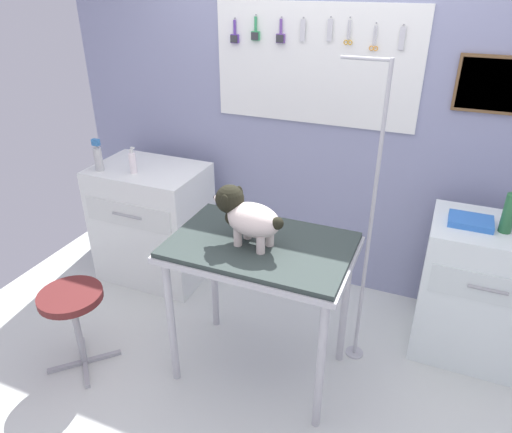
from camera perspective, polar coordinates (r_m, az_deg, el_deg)
ground at (r=2.93m, az=0.18°, el=-20.56°), size 4.40×4.00×0.04m
rear_wall_panel at (r=3.33m, az=8.81°, el=9.79°), size 4.00×0.11×2.30m
grooming_table at (r=2.54m, az=0.54°, el=-5.02°), size 0.98×0.65×0.89m
grooming_arm at (r=2.69m, az=13.38°, el=-2.55°), size 0.30×0.11×1.81m
dog at (r=2.41m, az=-1.19°, el=0.14°), size 0.42×0.24×0.30m
counter_left at (r=3.70m, az=-12.38°, el=-0.73°), size 0.80×0.58×0.90m
cabinet_right at (r=3.19m, az=25.50°, el=-8.19°), size 0.68×0.54×0.89m
stool at (r=2.97m, az=-21.40°, el=-10.09°), size 0.36×0.36×0.54m
conditioner_bottle at (r=3.42m, az=-14.73°, el=6.36°), size 0.05×0.05×0.19m
spray_bottle_short at (r=3.53m, az=-18.62°, el=6.86°), size 0.06×0.06×0.23m
soda_bottle at (r=2.89m, az=28.41°, el=0.52°), size 0.07×0.07×0.26m
supply_tray at (r=2.93m, az=24.62°, el=-0.53°), size 0.24×0.18×0.04m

